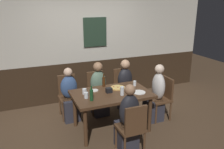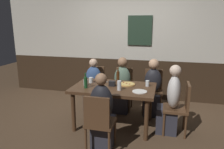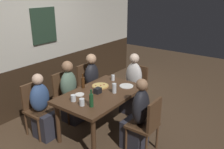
{
  "view_description": "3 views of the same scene",
  "coord_description": "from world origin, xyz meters",
  "px_view_note": "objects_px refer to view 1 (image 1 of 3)",
  "views": [
    {
      "loc": [
        -1.54,
        -3.78,
        2.39
      ],
      "look_at": [
        0.04,
        0.07,
        1.07
      ],
      "focal_mm": 38.2,
      "sensor_mm": 36.0,
      "label": 1
    },
    {
      "loc": [
        0.86,
        -3.51,
        1.84
      ],
      "look_at": [
        -0.01,
        -0.07,
        0.97
      ],
      "focal_mm": 34.54,
      "sensor_mm": 36.0,
      "label": 2
    },
    {
      "loc": [
        -2.72,
        -2.25,
        2.34
      ],
      "look_at": [
        0.25,
        -0.04,
        0.99
      ],
      "focal_mm": 38.32,
      "sensor_mm": 36.0,
      "label": 3
    }
  ],
  "objects_px": {
    "chair_mid_far": "(97,89)",
    "beer_bottle_brown": "(104,81)",
    "person_mid_far": "(99,93)",
    "plate_white_small": "(94,90)",
    "chair_left_far": "(68,94)",
    "beer_glass_half": "(84,92)",
    "person_head_east": "(156,97)",
    "pint_glass_pale": "(86,96)",
    "person_mid_near": "(128,123)",
    "pizza": "(118,88)",
    "tumbler_short": "(135,84)",
    "chair_mid_near": "(132,127)",
    "chair_right_far": "(123,86)",
    "chair_head_east": "(163,96)",
    "person_left_far": "(70,98)",
    "tumbler_water": "(122,91)",
    "condiment_caddy": "(109,90)",
    "person_right_far": "(126,89)",
    "plate_white_large": "(139,92)",
    "dining_table": "(111,97)",
    "beer_bottle_green": "(91,95)"
  },
  "relations": [
    {
      "from": "pizza",
      "to": "tumbler_short",
      "type": "distance_m",
      "value": 0.36
    },
    {
      "from": "chair_left_far",
      "to": "beer_glass_half",
      "type": "distance_m",
      "value": 0.79
    },
    {
      "from": "chair_mid_far",
      "to": "person_mid_near",
      "type": "bearing_deg",
      "value": -90.0
    },
    {
      "from": "person_right_far",
      "to": "beer_glass_half",
      "type": "distance_m",
      "value": 1.27
    },
    {
      "from": "chair_left_far",
      "to": "beer_bottle_brown",
      "type": "xyz_separation_m",
      "value": [
        0.62,
        -0.49,
        0.34
      ]
    },
    {
      "from": "plate_white_large",
      "to": "beer_bottle_green",
      "type": "bearing_deg",
      "value": -179.24
    },
    {
      "from": "pint_glass_pale",
      "to": "chair_mid_near",
      "type": "bearing_deg",
      "value": -58.05
    },
    {
      "from": "beer_glass_half",
      "to": "beer_bottle_brown",
      "type": "relative_size",
      "value": 0.39
    },
    {
      "from": "chair_right_far",
      "to": "beer_bottle_brown",
      "type": "distance_m",
      "value": 0.88
    },
    {
      "from": "person_right_far",
      "to": "person_mid_far",
      "type": "bearing_deg",
      "value": 179.99
    },
    {
      "from": "chair_mid_far",
      "to": "person_right_far",
      "type": "height_order",
      "value": "person_right_far"
    },
    {
      "from": "chair_right_far",
      "to": "beer_glass_half",
      "type": "height_order",
      "value": "chair_right_far"
    },
    {
      "from": "person_mid_near",
      "to": "plate_white_large",
      "type": "bearing_deg",
      "value": 47.39
    },
    {
      "from": "person_right_far",
      "to": "plate_white_large",
      "type": "bearing_deg",
      "value": -99.94
    },
    {
      "from": "chair_left_far",
      "to": "person_head_east",
      "type": "height_order",
      "value": "person_head_east"
    },
    {
      "from": "beer_bottle_green",
      "to": "chair_left_far",
      "type": "bearing_deg",
      "value": 99.88
    },
    {
      "from": "dining_table",
      "to": "beer_bottle_brown",
      "type": "height_order",
      "value": "beer_bottle_brown"
    },
    {
      "from": "person_mid_far",
      "to": "beer_bottle_brown",
      "type": "relative_size",
      "value": 4.46
    },
    {
      "from": "person_mid_near",
      "to": "pint_glass_pale",
      "type": "bearing_deg",
      "value": 128.03
    },
    {
      "from": "chair_mid_near",
      "to": "chair_right_far",
      "type": "bearing_deg",
      "value": 69.93
    },
    {
      "from": "chair_head_east",
      "to": "chair_right_far",
      "type": "distance_m",
      "value": 1.0
    },
    {
      "from": "chair_right_far",
      "to": "pint_glass_pale",
      "type": "bearing_deg",
      "value": -140.75
    },
    {
      "from": "person_head_east",
      "to": "condiment_caddy",
      "type": "bearing_deg",
      "value": 178.2
    },
    {
      "from": "person_mid_far",
      "to": "beer_glass_half",
      "type": "bearing_deg",
      "value": -130.17
    },
    {
      "from": "dining_table",
      "to": "tumbler_short",
      "type": "distance_m",
      "value": 0.61
    },
    {
      "from": "chair_right_far",
      "to": "dining_table",
      "type": "bearing_deg",
      "value": -126.16
    },
    {
      "from": "person_left_far",
      "to": "beer_glass_half",
      "type": "xyz_separation_m",
      "value": [
        0.16,
        -0.56,
        0.33
      ]
    },
    {
      "from": "pizza",
      "to": "tumbler_short",
      "type": "bearing_deg",
      "value": -0.81
    },
    {
      "from": "chair_mid_far",
      "to": "plate_white_small",
      "type": "relative_size",
      "value": 6.02
    },
    {
      "from": "tumbler_water",
      "to": "condiment_caddy",
      "type": "distance_m",
      "value": 0.27
    },
    {
      "from": "person_left_far",
      "to": "pint_glass_pale",
      "type": "height_order",
      "value": "person_left_far"
    },
    {
      "from": "person_mid_far",
      "to": "plate_white_small",
      "type": "distance_m",
      "value": 0.6
    },
    {
      "from": "chair_mid_near",
      "to": "plate_white_large",
      "type": "bearing_deg",
      "value": 55.01
    },
    {
      "from": "person_mid_near",
      "to": "beer_bottle_brown",
      "type": "bearing_deg",
      "value": 90.6
    },
    {
      "from": "chair_left_far",
      "to": "tumbler_water",
      "type": "bearing_deg",
      "value": -53.52
    },
    {
      "from": "chair_mid_far",
      "to": "person_left_far",
      "type": "height_order",
      "value": "person_left_far"
    },
    {
      "from": "chair_mid_far",
      "to": "condiment_caddy",
      "type": "bearing_deg",
      "value": -92.59
    },
    {
      "from": "person_head_east",
      "to": "chair_left_far",
      "type": "bearing_deg",
      "value": 151.69
    },
    {
      "from": "chair_right_far",
      "to": "tumbler_water",
      "type": "height_order",
      "value": "tumbler_water"
    },
    {
      "from": "chair_left_far",
      "to": "pint_glass_pale",
      "type": "distance_m",
      "value": 0.98
    },
    {
      "from": "chair_right_far",
      "to": "person_right_far",
      "type": "relative_size",
      "value": 0.78
    },
    {
      "from": "dining_table",
      "to": "beer_glass_half",
      "type": "height_order",
      "value": "beer_glass_half"
    },
    {
      "from": "person_mid_near",
      "to": "tumbler_water",
      "type": "relative_size",
      "value": 7.22
    },
    {
      "from": "person_mid_near",
      "to": "beer_bottle_green",
      "type": "distance_m",
      "value": 0.77
    },
    {
      "from": "pizza",
      "to": "chair_head_east",
      "type": "bearing_deg",
      "value": -10.63
    },
    {
      "from": "person_left_far",
      "to": "chair_head_east",
      "type": "bearing_deg",
      "value": -21.59
    },
    {
      "from": "pizza",
      "to": "plate_white_small",
      "type": "distance_m",
      "value": 0.46
    },
    {
      "from": "chair_mid_far",
      "to": "beer_bottle_brown",
      "type": "distance_m",
      "value": 0.6
    },
    {
      "from": "person_left_far",
      "to": "pizza",
      "type": "relative_size",
      "value": 3.74
    },
    {
      "from": "plate_white_small",
      "to": "pizza",
      "type": "bearing_deg",
      "value": -5.85
    }
  ]
}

